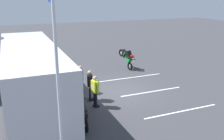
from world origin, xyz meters
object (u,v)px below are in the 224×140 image
stunt_motorcycle (127,57)px  spectator_centre (81,77)px  spectator_left (90,83)px  spectator_far_left (95,89)px  tour_bus (32,78)px  parked_motorcycle_silver (83,114)px  flagpole (59,107)px

stunt_motorcycle → spectator_centre: bearing=126.8°
spectator_left → spectator_far_left: bearing=179.0°
spectator_far_left → spectator_centre: spectator_far_left is taller
tour_bus → spectator_far_left: bearing=-109.8°
spectator_far_left → stunt_motorcycle: bearing=-38.4°
tour_bus → spectator_far_left: 3.20m
spectator_centre → parked_motorcycle_silver: (-3.74, 0.94, -0.51)m
parked_motorcycle_silver → flagpole: bearing=157.2°
tour_bus → spectator_left: (-0.12, -2.97, -0.63)m
parked_motorcycle_silver → spectator_left: bearing=-24.3°
spectator_centre → flagpole: size_ratio=0.28×
tour_bus → spectator_centre: tour_bus is taller
tour_bus → stunt_motorcycle: size_ratio=4.83×
spectator_far_left → spectator_centre: 2.24m
spectator_left → flagpole: flagpole is taller
flagpole → parked_motorcycle_silver: bearing=-22.8°
spectator_centre → parked_motorcycle_silver: 3.89m
tour_bus → stunt_motorcycle: bearing=-58.0°
spectator_centre → flagpole: (-7.84, 2.67, 1.91)m
spectator_left → stunt_motorcycle: bearing=-43.4°
tour_bus → spectator_left: size_ratio=5.78×
spectator_far_left → stunt_motorcycle: (5.78, -4.58, -0.04)m
flagpole → tour_bus: bearing=1.2°
spectator_left → parked_motorcycle_silver: (-2.45, 1.11, -0.54)m
spectator_centre → stunt_motorcycle: (3.54, -4.73, -0.02)m
stunt_motorcycle → parked_motorcycle_silver: bearing=142.1°
spectator_far_left → flagpole: (-5.61, 2.81, 1.89)m
stunt_motorcycle → flagpole: 13.71m
tour_bus → spectator_far_left: tour_bus is taller
spectator_left → parked_motorcycle_silver: spectator_left is taller
spectator_far_left → spectator_left: size_ratio=0.98×
spectator_left → spectator_centre: bearing=7.3°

